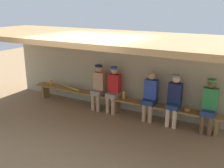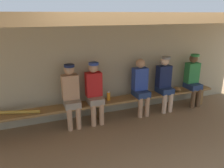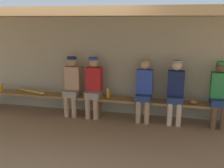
{
  "view_description": "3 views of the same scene",
  "coord_description": "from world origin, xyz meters",
  "views": [
    {
      "loc": [
        3.41,
        -4.77,
        3.02
      ],
      "look_at": [
        0.08,
        1.13,
        0.99
      ],
      "focal_mm": 42.54,
      "sensor_mm": 36.0,
      "label": 1
    },
    {
      "loc": [
        -1.36,
        -2.67,
        2.3
      ],
      "look_at": [
        0.16,
        1.23,
        0.95
      ],
      "focal_mm": 34.87,
      "sensor_mm": 36.0,
      "label": 2
    },
    {
      "loc": [
        1.54,
        -3.94,
        2.16
      ],
      "look_at": [
        0.38,
        1.22,
        0.86
      ],
      "focal_mm": 42.57,
      "sensor_mm": 36.0,
      "label": 3
    }
  ],
  "objects": [
    {
      "name": "back_wall",
      "position": [
        0.0,
        2.0,
        1.1
      ],
      "size": [
        8.0,
        0.2,
        2.2
      ],
      "primitive_type": "cube",
      "color": "tan",
      "rests_on": "ground"
    },
    {
      "name": "water_bottle_orange",
      "position": [
        -2.46,
        1.54,
        0.56
      ],
      "size": [
        0.08,
        0.08,
        0.22
      ],
      "color": "orange",
      "rests_on": "bench"
    },
    {
      "name": "baseball_glove_tan",
      "position": [
        2.03,
        1.54,
        0.51
      ],
      "size": [
        0.2,
        0.26,
        0.09
      ],
      "primitive_type": "ellipsoid",
      "rotation": [
        0.0,
        0.0,
        4.57
      ],
      "color": "olive",
      "rests_on": "bench"
    },
    {
      "name": "player_rightmost",
      "position": [
        1.01,
        1.55,
        0.73
      ],
      "size": [
        0.34,
        0.42,
        1.34
      ],
      "color": "navy",
      "rests_on": "ground"
    },
    {
      "name": "player_in_blue",
      "position": [
        2.52,
        1.55,
        0.75
      ],
      "size": [
        0.34,
        0.42,
        1.34
      ],
      "color": "navy",
      "rests_on": "ground"
    },
    {
      "name": "player_near_post",
      "position": [
        1.66,
        1.55,
        0.75
      ],
      "size": [
        0.34,
        0.42,
        1.34
      ],
      "color": "navy",
      "rests_on": "ground"
    },
    {
      "name": "player_shirtless_tan",
      "position": [
        -0.11,
        1.55,
        0.75
      ],
      "size": [
        0.34,
        0.42,
        1.34
      ],
      "color": "gray",
      "rests_on": "ground"
    },
    {
      "name": "ground_plane",
      "position": [
        0.0,
        0.0,
        0.0
      ],
      "size": [
        24.0,
        24.0,
        0.0
      ],
      "primitive_type": "plane",
      "color": "#8C6D4C"
    },
    {
      "name": "water_bottle_clear",
      "position": [
        0.21,
        1.57,
        0.56
      ],
      "size": [
        0.08,
        0.08,
        0.21
      ],
      "color": "orange",
      "rests_on": "bench"
    },
    {
      "name": "baseball_bat",
      "position": [
        -1.64,
        1.55,
        0.49
      ],
      "size": [
        0.78,
        0.3,
        0.07
      ],
      "primitive_type": "cylinder",
      "rotation": [
        0.0,
        1.57,
        -0.3
      ],
      "color": "#B28C33",
      "rests_on": "bench"
    },
    {
      "name": "player_in_red",
      "position": [
        -0.62,
        1.55,
        0.75
      ],
      "size": [
        0.34,
        0.42,
        1.34
      ],
      "color": "gray",
      "rests_on": "ground"
    },
    {
      "name": "dugout_roof",
      "position": [
        0.0,
        0.7,
        2.26
      ],
      "size": [
        8.0,
        2.8,
        0.12
      ],
      "primitive_type": "cube",
      "color": "#9E7547",
      "rests_on": "back_wall"
    },
    {
      "name": "bench",
      "position": [
        0.0,
        1.55,
        0.39
      ],
      "size": [
        6.0,
        0.36,
        0.46
      ],
      "color": "olive",
      "rests_on": "ground"
    }
  ]
}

